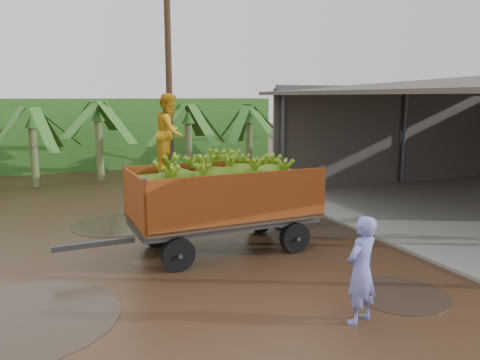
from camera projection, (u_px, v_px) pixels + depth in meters
name	position (u px, v px, depth m)	size (l,w,h in m)	color
ground	(191.00, 263.00, 10.53)	(100.00, 100.00, 0.00)	black
hedge_north	(63.00, 134.00, 24.00)	(22.00, 3.00, 3.60)	#2D661E
banana_trailer	(222.00, 195.00, 11.23)	(6.14, 2.29, 3.76)	#C1551B
man_blue	(361.00, 270.00, 7.61)	(0.66, 0.43, 1.81)	#777FD9
utility_pole	(169.00, 76.00, 17.28)	(1.20, 0.24, 8.78)	#47301E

